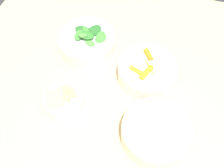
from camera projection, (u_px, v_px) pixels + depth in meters
ground_plane at (109, 167)px, 1.42m from camera, size 10.00×10.00×0.00m
dining_table at (108, 117)px, 0.85m from camera, size 1.14×1.08×0.78m
bowl_carrots at (147, 71)px, 0.78m from camera, size 0.18×0.18×0.07m
bowl_greens at (87, 42)px, 0.85m from camera, size 0.19×0.19×0.09m
bowl_beans_hotdog at (155, 133)px, 0.68m from camera, size 0.19×0.19×0.07m
bowl_cookies at (64, 101)px, 0.74m from camera, size 0.11×0.11×0.05m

